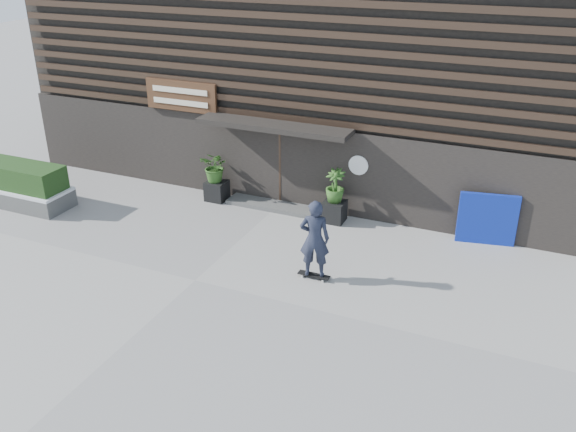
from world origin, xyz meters
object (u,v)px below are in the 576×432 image
at_px(planter_pot_right, 334,211).
at_px(raised_bed, 18,195).
at_px(blue_tarp, 487,219).
at_px(skateboarder, 315,239).
at_px(planter_pot_left, 217,191).

relative_size(planter_pot_right, raised_bed, 0.17).
distance_m(blue_tarp, skateboarder, 4.92).
bearing_deg(raised_bed, planter_pot_right, 15.89).
distance_m(planter_pot_right, skateboarder, 3.32).
height_order(raised_bed, blue_tarp, blue_tarp).
xyz_separation_m(planter_pot_right, raised_bed, (-9.21, -2.62, -0.05)).
distance_m(raised_bed, skateboarder, 9.89).
relative_size(raised_bed, skateboarder, 1.74).
bearing_deg(blue_tarp, planter_pot_right, 173.33).
bearing_deg(skateboarder, raised_bed, 176.79).
relative_size(planter_pot_right, blue_tarp, 0.40).
bearing_deg(planter_pot_left, planter_pot_right, 0.00).
height_order(planter_pot_right, raised_bed, planter_pot_right).
bearing_deg(raised_bed, blue_tarp, 12.39).
bearing_deg(raised_bed, planter_pot_left, 25.86).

